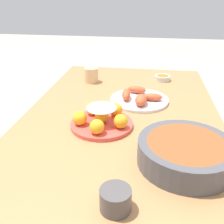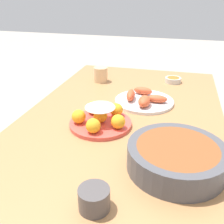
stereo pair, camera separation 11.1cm
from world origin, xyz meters
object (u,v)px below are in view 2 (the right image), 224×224
Objects in this scene: cake_plate at (100,118)px; sauce_bowl at (173,80)px; dining_table at (122,133)px; seafood_platter at (144,100)px; serving_bowl at (176,157)px; cup_far at (94,199)px; cup_near at (101,74)px.

cake_plate is 0.67m from sauce_bowl.
dining_table is 5.11× the size of seafood_platter.
serving_bowl reaches higher than cup_far.
dining_table is 15.79× the size of sauce_bowl.
cup_far is at bearing 15.88° from cup_near.
cup_near is (-0.42, -0.23, 0.13)m from dining_table.
seafood_platter is 3.47× the size of cup_far.
dining_table is at bearing -22.98° from seafood_platter.
seafood_platter is 0.39m from cup_near.
cup_near is (-0.74, -0.47, -0.00)m from serving_bowl.
cup_far is (0.96, 0.27, -0.01)m from cup_near.
cake_plate is 0.31m from seafood_platter.
dining_table is 17.02× the size of cup_near.
serving_bowl is 0.88m from cup_near.
cup_near is at bearing -147.55° from serving_bowl.
sauce_bowl is at bearing 159.22° from dining_table.
cake_plate is 0.55m from cup_near.
dining_table is at bearing 28.56° from cup_near.
cup_near reaches higher than sauce_bowl.
cake_plate reaches higher than sauce_bowl.
cake_plate is at bearing 16.65° from cup_near.
cake_plate is at bearing -23.05° from sauce_bowl.
dining_table is 4.79× the size of serving_bowl.
cup_near is 1.04× the size of cup_far.
dining_table is at bearing 147.38° from cake_plate.
seafood_platter is at bearing -160.38° from serving_bowl.
cup_near is at bearing -77.82° from sauce_bowl.
cup_near reaches higher than dining_table.
cup_far is (1.05, -0.15, 0.01)m from sauce_bowl.
seafood_platter reaches higher than sauce_bowl.
cup_near is (-0.53, -0.16, 0.01)m from cake_plate.
seafood_platter and cup_far have the same top height.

